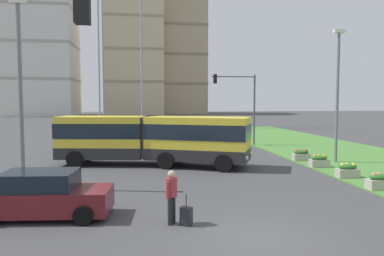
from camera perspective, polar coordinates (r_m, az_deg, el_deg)
The scene contains 16 objects.
ground_plane at distance 11.35m, azimuth 9.76°, elevation -16.32°, with size 260.00×260.00×0.00m, color #424244.
articulated_bus at distance 23.04m, azimuth -6.02°, elevation -1.62°, with size 11.87×5.84×3.00m.
car_maroon_sedan at distance 13.86m, azimuth -21.62°, elevation -9.51°, with size 4.55×2.34×1.58m.
car_grey_wagon at distance 33.83m, azimuth -12.54°, elevation -1.40°, with size 4.56×2.39×1.58m.
pedestrian_crossing at distance 12.20m, azimuth -3.13°, elevation -9.87°, with size 0.36×0.50×1.74m.
rolling_suitcase at distance 12.24m, azimuth -0.88°, elevation -13.17°, with size 0.43×0.40×0.97m.
flower_planter_1 at distance 18.58m, azimuth 26.60°, elevation -7.25°, with size 1.10×0.56×0.74m.
flower_planter_2 at distance 20.73m, azimuth 22.54°, elevation -5.99°, with size 1.10×0.56×0.74m.
flower_planter_3 at distance 23.36m, azimuth 18.75°, elevation -4.77°, with size 1.10×0.56×0.74m.
flower_planter_4 at distance 25.58m, azimuth 16.25°, elevation -3.96°, with size 1.10×0.56×0.74m.
traffic_light_far_right at distance 33.30m, azimuth 7.42°, elevation 4.68°, with size 3.92×0.28×6.27m.
streetlight_left at distance 18.31m, azimuth -24.62°, elevation 5.89°, with size 0.70×0.28×8.39m.
streetlight_median at distance 25.39m, azimuth 21.22°, elevation 5.38°, with size 0.70×0.28×8.38m.
apartment_tower_west at distance 111.08m, azimuth -22.17°, elevation 11.34°, with size 18.92×17.68×36.93m.
apartment_tower_westcentre at distance 118.15m, azimuth -8.76°, elevation 13.28°, with size 16.99×19.85×45.62m.
apartment_tower_centre at distance 121.85m, azimuth -2.41°, elevation 10.58°, with size 17.78×17.09×35.25m.
Camera 1 is at (-3.26, -10.12, 3.95)m, focal length 35.13 mm.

